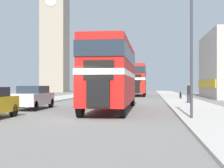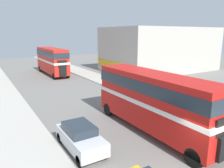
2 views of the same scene
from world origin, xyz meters
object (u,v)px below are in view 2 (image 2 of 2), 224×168
object	(u,v)px
double_decker_bus	(153,98)
pedestrian_walking	(149,88)
bicycle_on_pavement	(111,79)
car_parked_mid	(80,137)
bus_distant	(52,59)

from	to	relation	value
double_decker_bus	pedestrian_walking	world-z (taller)	double_decker_bus
double_decker_bus	bicycle_on_pavement	size ratio (longest dim) A/B	6.00
car_parked_mid	bicycle_on_pavement	world-z (taller)	car_parked_mid
double_decker_bus	car_parked_mid	xyz separation A→B (m)	(-5.27, 0.31, -1.66)
pedestrian_walking	bicycle_on_pavement	size ratio (longest dim) A/B	0.91
bicycle_on_pavement	double_decker_bus	bearing A→B (deg)	-110.93
double_decker_bus	car_parked_mid	size ratio (longest dim) A/B	2.66
double_decker_bus	bicycle_on_pavement	world-z (taller)	double_decker_bus
double_decker_bus	bus_distant	world-z (taller)	bus_distant
double_decker_bus	bicycle_on_pavement	xyz separation A→B (m)	(5.61, 14.67, -1.96)
bus_distant	bicycle_on_pavement	bearing A→B (deg)	-64.28
bus_distant	pedestrian_walking	xyz separation A→B (m)	(4.97, -18.51, -1.56)
bus_distant	double_decker_bus	bearing A→B (deg)	-91.27
bus_distant	pedestrian_walking	bearing A→B (deg)	-74.97
car_parked_mid	bicycle_on_pavement	size ratio (longest dim) A/B	2.26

